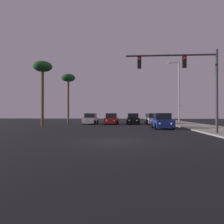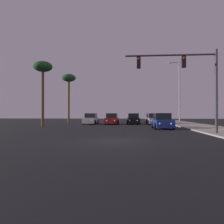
# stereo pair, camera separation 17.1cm
# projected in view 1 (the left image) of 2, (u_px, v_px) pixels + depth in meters

# --- Properties ---
(ground_plane) EXTENTS (120.00, 120.00, 0.00)m
(ground_plane) POSITION_uv_depth(u_px,v_px,m) (114.00, 141.00, 12.74)
(ground_plane) COLOR black
(sidewalk_right) EXTENTS (5.00, 60.00, 0.12)m
(sidewalk_right) POSITION_uv_depth(u_px,v_px,m) (214.00, 129.00, 22.04)
(sidewalk_right) COLOR #9E998E
(sidewalk_right) RESTS_ON ground
(car_silver) EXTENTS (2.04, 4.33, 1.68)m
(car_silver) POSITION_uv_depth(u_px,v_px,m) (153.00, 119.00, 33.13)
(car_silver) COLOR #B7B7BC
(car_silver) RESTS_ON ground
(car_red) EXTENTS (2.04, 4.33, 1.68)m
(car_red) POSITION_uv_depth(u_px,v_px,m) (112.00, 119.00, 33.58)
(car_red) COLOR maroon
(car_red) RESTS_ON ground
(car_grey) EXTENTS (2.04, 4.34, 1.68)m
(car_grey) POSITION_uv_depth(u_px,v_px,m) (150.00, 118.00, 40.97)
(car_grey) COLOR slate
(car_grey) RESTS_ON ground
(car_blue) EXTENTS (2.04, 4.33, 1.68)m
(car_blue) POSITION_uv_depth(u_px,v_px,m) (162.00, 122.00, 23.62)
(car_blue) COLOR navy
(car_blue) RESTS_ON ground
(car_white) EXTENTS (2.04, 4.33, 1.68)m
(car_white) POSITION_uv_depth(u_px,v_px,m) (90.00, 119.00, 33.97)
(car_white) COLOR silver
(car_white) RESTS_ON ground
(car_black) EXTENTS (2.04, 4.34, 1.68)m
(car_black) POSITION_uv_depth(u_px,v_px,m) (133.00, 119.00, 34.09)
(car_black) COLOR black
(car_black) RESTS_ON ground
(traffic_light_mast) EXTENTS (7.12, 0.36, 6.50)m
(traffic_light_mast) POSITION_uv_depth(u_px,v_px,m) (190.00, 74.00, 17.05)
(traffic_light_mast) COLOR #38383D
(traffic_light_mast) RESTS_ON sidewalk_right
(street_lamp) EXTENTS (1.74, 0.24, 9.00)m
(street_lamp) POSITION_uv_depth(u_px,v_px,m) (178.00, 89.00, 31.23)
(street_lamp) COLOR #99999E
(street_lamp) RESTS_ON sidewalk_right
(palm_tree_near) EXTENTS (2.40, 2.40, 8.24)m
(palm_tree_near) POSITION_uv_depth(u_px,v_px,m) (43.00, 70.00, 27.47)
(palm_tree_near) COLOR brown
(palm_tree_near) RESTS_ON ground
(palm_tree_mid) EXTENTS (2.40, 2.40, 8.45)m
(palm_tree_mid) POSITION_uv_depth(u_px,v_px,m) (68.00, 80.00, 37.41)
(palm_tree_mid) COLOR brown
(palm_tree_mid) RESTS_ON ground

